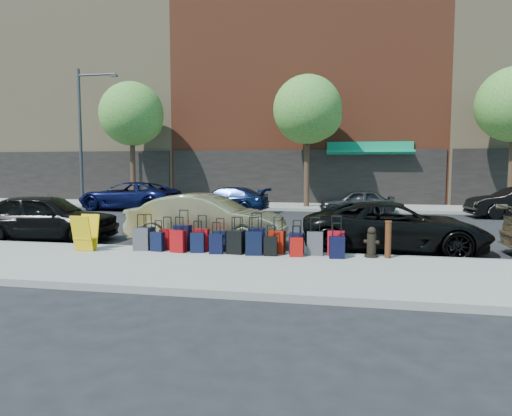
% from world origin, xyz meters
% --- Properties ---
extents(ground, '(120.00, 120.00, 0.00)m').
position_xyz_m(ground, '(0.00, 0.00, 0.00)').
color(ground, black).
rests_on(ground, ground).
extents(sidewalk_near, '(60.00, 4.00, 0.15)m').
position_xyz_m(sidewalk_near, '(0.00, -6.50, 0.07)').
color(sidewalk_near, gray).
rests_on(sidewalk_near, ground).
extents(sidewalk_far, '(60.00, 4.00, 0.15)m').
position_xyz_m(sidewalk_far, '(0.00, 10.00, 0.07)').
color(sidewalk_far, gray).
rests_on(sidewalk_far, ground).
extents(curb_near, '(60.00, 0.08, 0.15)m').
position_xyz_m(curb_near, '(0.00, -4.48, 0.07)').
color(curb_near, gray).
rests_on(curb_near, ground).
extents(curb_far, '(60.00, 0.08, 0.15)m').
position_xyz_m(curb_far, '(0.00, 7.98, 0.07)').
color(curb_far, gray).
rests_on(curb_far, ground).
extents(building_left, '(15.00, 12.12, 16.00)m').
position_xyz_m(building_left, '(-16.00, 17.98, 7.98)').
color(building_left, '#8E7757').
rests_on(building_left, ground).
extents(building_center, '(17.00, 12.85, 20.00)m').
position_xyz_m(building_center, '(0.00, 17.99, 9.98)').
color(building_center, brown).
rests_on(building_center, ground).
extents(tree_left, '(3.80, 3.80, 7.27)m').
position_xyz_m(tree_left, '(-9.86, 9.50, 5.41)').
color(tree_left, black).
rests_on(tree_left, sidewalk_far).
extents(tree_center, '(3.80, 3.80, 7.27)m').
position_xyz_m(tree_center, '(0.64, 9.50, 5.41)').
color(tree_center, black).
rests_on(tree_center, sidewalk_far).
extents(streetlight, '(2.59, 0.18, 8.00)m').
position_xyz_m(streetlight, '(-12.80, 8.80, 4.66)').
color(streetlight, '#333338').
rests_on(streetlight, sidewalk_far).
extents(suitcase_front_0, '(0.41, 0.25, 0.94)m').
position_xyz_m(suitcase_front_0, '(-2.52, -4.81, 0.44)').
color(suitcase_front_0, black).
rests_on(suitcase_front_0, sidewalk_near).
extents(suitcase_front_1, '(0.38, 0.24, 0.88)m').
position_xyz_m(suitcase_front_1, '(-1.93, -4.81, 0.43)').
color(suitcase_front_1, '#9D0A0C').
rests_on(suitcase_front_1, sidewalk_near).
extents(suitcase_front_2, '(0.48, 0.31, 1.07)m').
position_xyz_m(suitcase_front_2, '(-1.49, -4.81, 0.49)').
color(suitcase_front_2, black).
rests_on(suitcase_front_2, sidewalk_near).
extents(suitcase_front_3, '(0.39, 0.22, 0.94)m').
position_xyz_m(suitcase_front_3, '(-0.95, -4.85, 0.45)').
color(suitcase_front_3, '#9D0A11').
rests_on(suitcase_front_3, sidewalk_near).
extents(suitcase_front_4, '(0.37, 0.21, 0.87)m').
position_xyz_m(suitcase_front_4, '(-0.49, -4.77, 0.42)').
color(suitcase_front_4, black).
rests_on(suitcase_front_4, sidewalk_near).
extents(suitcase_front_5, '(0.39, 0.24, 0.91)m').
position_xyz_m(suitcase_front_5, '(-0.00, -4.78, 0.44)').
color(suitcase_front_5, black).
rests_on(suitcase_front_5, sidewalk_near).
extents(suitcase_front_6, '(0.46, 0.30, 1.04)m').
position_xyz_m(suitcase_front_6, '(0.51, -4.83, 0.48)').
color(suitcase_front_6, black).
rests_on(suitcase_front_6, sidewalk_near).
extents(suitcase_front_7, '(0.42, 0.28, 0.95)m').
position_xyz_m(suitcase_front_7, '(1.04, -4.83, 0.45)').
color(suitcase_front_7, maroon).
rests_on(suitcase_front_7, sidewalk_near).
extents(suitcase_front_8, '(0.37, 0.22, 0.86)m').
position_xyz_m(suitcase_front_8, '(1.53, -4.79, 0.42)').
color(suitcase_front_8, black).
rests_on(suitcase_front_8, sidewalk_near).
extents(suitcase_front_9, '(0.40, 0.23, 0.94)m').
position_xyz_m(suitcase_front_9, '(2.00, -4.85, 0.45)').
color(suitcase_front_9, '#434248').
rests_on(suitcase_front_9, sidewalk_near).
extents(suitcase_front_10, '(0.42, 0.24, 0.99)m').
position_xyz_m(suitcase_front_10, '(2.51, -4.79, 0.46)').
color(suitcase_front_10, '#B00B1D').
rests_on(suitcase_front_10, sidewalk_near).
extents(suitcase_back_0, '(0.43, 0.29, 0.96)m').
position_xyz_m(suitcase_back_0, '(-2.54, -5.08, 0.45)').
color(suitcase_back_0, '#434348').
rests_on(suitcase_back_0, sidewalk_near).
extents(suitcase_back_1, '(0.36, 0.24, 0.81)m').
position_xyz_m(suitcase_back_1, '(-2.07, -5.11, 0.40)').
color(suitcase_back_1, black).
rests_on(suitcase_back_1, sidewalk_near).
extents(suitcase_back_2, '(0.42, 0.29, 0.92)m').
position_xyz_m(suitcase_back_2, '(-1.48, -5.16, 0.44)').
color(suitcase_back_2, maroon).
rests_on(suitcase_back_2, sidewalk_near).
extents(suitcase_back_3, '(0.38, 0.26, 0.82)m').
position_xyz_m(suitcase_back_3, '(-0.99, -5.10, 0.41)').
color(suitcase_back_3, black).
rests_on(suitcase_back_3, sidewalk_near).
extents(suitcase_back_4, '(0.36, 0.24, 0.81)m').
position_xyz_m(suitcase_back_4, '(-0.47, -5.16, 0.40)').
color(suitcase_back_4, black).
rests_on(suitcase_back_4, sidewalk_near).
extents(suitcase_back_5, '(0.42, 0.27, 0.95)m').
position_xyz_m(suitcase_back_5, '(0.02, -5.10, 0.45)').
color(suitcase_back_5, black).
rests_on(suitcase_back_5, sidewalk_near).
extents(suitcase_back_6, '(0.44, 0.30, 0.96)m').
position_xyz_m(suitcase_back_6, '(0.50, -5.15, 0.45)').
color(suitcase_back_6, black).
rests_on(suitcase_back_6, sidewalk_near).
extents(suitcase_back_7, '(0.33, 0.20, 0.77)m').
position_xyz_m(suitcase_back_7, '(0.93, -5.15, 0.39)').
color(suitcase_back_7, black).
rests_on(suitcase_back_7, sidewalk_near).
extents(suitcase_back_8, '(0.35, 0.24, 0.77)m').
position_xyz_m(suitcase_back_8, '(1.56, -5.13, 0.39)').
color(suitcase_back_8, '#A20E0A').
rests_on(suitcase_back_8, sidewalk_near).
extents(suitcase_back_10, '(0.39, 0.26, 0.86)m').
position_xyz_m(suitcase_back_10, '(2.54, -5.14, 0.42)').
color(suitcase_back_10, black).
rests_on(suitcase_back_10, sidewalk_near).
extents(fire_hydrant, '(0.38, 0.33, 0.74)m').
position_xyz_m(fire_hydrant, '(3.37, -4.82, 0.49)').
color(fire_hydrant, black).
rests_on(fire_hydrant, sidewalk_near).
extents(bollard, '(0.17, 0.17, 0.90)m').
position_xyz_m(bollard, '(3.75, -4.86, 0.61)').
color(bollard, '#38190C').
rests_on(bollard, sidewalk_near).
extents(display_rack, '(0.52, 0.58, 0.94)m').
position_xyz_m(display_rack, '(-3.95, -5.42, 0.61)').
color(display_rack, '#E4B70C').
rests_on(display_rack, sidewalk_near).
extents(car_near_0, '(4.65, 2.39, 1.51)m').
position_xyz_m(car_near_0, '(-6.62, -3.34, 0.76)').
color(car_near_0, black).
rests_on(car_near_0, ground).
extents(car_near_1, '(4.72, 1.81, 1.54)m').
position_xyz_m(car_near_1, '(-1.33, -3.22, 0.77)').
color(car_near_1, tan).
rests_on(car_near_1, ground).
extents(car_near_2, '(4.99, 2.31, 1.38)m').
position_xyz_m(car_near_2, '(4.05, -3.15, 0.69)').
color(car_near_2, black).
rests_on(car_near_2, ground).
extents(car_far_0, '(5.73, 2.99, 1.54)m').
position_xyz_m(car_far_0, '(-8.96, 6.88, 0.77)').
color(car_far_0, '#0D123C').
rests_on(car_far_0, ground).
extents(car_far_1, '(4.67, 2.21, 1.32)m').
position_xyz_m(car_far_1, '(-3.42, 6.53, 0.66)').
color(car_far_1, '#0D183A').
rests_on(car_far_1, ground).
extents(car_far_2, '(3.78, 1.82, 1.25)m').
position_xyz_m(car_far_2, '(3.21, 7.06, 0.62)').
color(car_far_2, '#2F2F31').
rests_on(car_far_2, ground).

